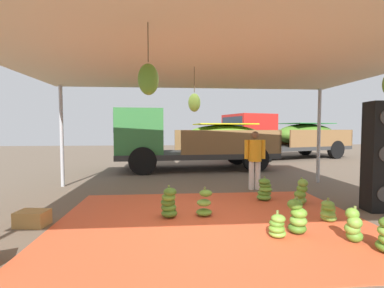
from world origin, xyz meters
The scene contains 16 objects.
ground_plane centered at (0.00, 3.00, 0.00)m, with size 40.00×40.00×0.00m, color brown.
tarp_orange centered at (0.00, 0.00, 0.01)m, with size 5.48×4.23×0.01m, color #D1512D.
tent_canopy centered at (0.01, -0.10, 2.83)m, with size 8.00×7.00×2.92m.
banana_bunch_1 centered at (1.22, -0.69, 0.26)m, with size 0.39×0.38×0.58m.
banana_bunch_2 centered at (1.42, 1.34, 0.24)m, with size 0.46×0.47×0.55m.
banana_bunch_3 centered at (-0.10, 0.34, 0.23)m, with size 0.38×0.38×0.54m.
banana_bunch_4 centered at (0.85, -0.80, 0.18)m, with size 0.37×0.37×0.41m.
banana_bunch_5 centered at (2.06, -0.14, 0.18)m, with size 0.35×0.37×0.41m.
banana_bunch_6 centered at (1.88, -1.07, 0.24)m, with size 0.33×0.33×0.53m.
banana_bunch_7 centered at (-0.77, 0.29, 0.27)m, with size 0.41×0.41×0.60m.
banana_bunch_8 centered at (2.08, 0.92, 0.27)m, with size 0.37×0.37×0.59m.
cargo_truck_main centered at (0.09, 6.42, 1.22)m, with size 6.42×2.95×2.40m.
cargo_truck_far centered at (5.62, 10.03, 1.25)m, with size 7.49×4.42×2.40m.
worker_0 centered at (1.55, 2.50, 0.92)m, with size 0.58×0.35×1.58m.
speaker_stack centered at (3.38, 0.36, 1.09)m, with size 0.49×0.43×2.18m.
crate_1 centered at (-3.08, 0.04, 0.13)m, with size 0.50×0.35×0.26m, color olive.
Camera 1 is at (-0.76, -4.73, 1.64)m, focal length 25.66 mm.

